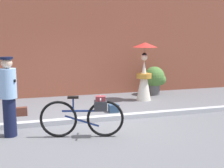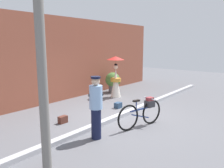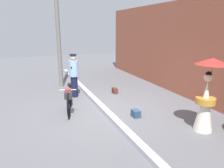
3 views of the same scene
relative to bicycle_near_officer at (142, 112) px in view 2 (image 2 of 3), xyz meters
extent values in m
plane|color=slate|center=(0.37, 1.04, -0.45)|extent=(30.00, 30.00, 0.00)
cube|color=brown|center=(0.37, 4.60, 1.35)|extent=(14.00, 0.40, 3.62)
cube|color=#B2B2B7|center=(0.37, 1.04, -0.39)|extent=(14.00, 0.20, 0.12)
torus|color=black|center=(0.39, -0.10, -0.07)|extent=(0.76, 0.24, 0.77)
torus|color=black|center=(-0.53, 0.14, -0.07)|extent=(0.76, 0.24, 0.77)
cube|color=navy|center=(-0.07, 0.02, 0.10)|extent=(0.79, 0.23, 0.04)
cube|color=navy|center=(-0.07, 0.02, -0.12)|extent=(0.69, 0.21, 0.26)
cylinder|color=navy|center=(-0.24, 0.06, 0.22)|extent=(0.03, 0.03, 0.32)
cube|color=black|center=(-0.24, 0.06, 0.38)|extent=(0.24, 0.14, 0.05)
cylinder|color=silver|center=(0.30, -0.08, 0.37)|extent=(0.15, 0.47, 0.03)
cube|color=#333338|center=(0.30, -0.08, 0.21)|extent=(0.31, 0.28, 0.20)
cube|color=maroon|center=(0.30, -0.08, 0.34)|extent=(0.23, 0.20, 0.14)
cylinder|color=#141938|center=(-1.49, 0.49, -0.05)|extent=(0.26, 0.26, 0.81)
cylinder|color=#8CB2E0|center=(-1.49, 0.49, 0.66)|extent=(0.34, 0.34, 0.61)
sphere|color=#D8B293|center=(-1.49, 0.49, 1.07)|extent=(0.22, 0.22, 0.22)
cylinder|color=black|center=(-1.49, 0.49, 1.17)|extent=(0.25, 0.25, 0.05)
cube|color=black|center=(-1.49, 0.49, 0.72)|extent=(0.32, 0.27, 0.06)
cone|color=silver|center=(2.56, 2.97, 0.20)|extent=(0.48, 0.48, 1.31)
cylinder|color=#C1842D|center=(2.56, 2.97, 0.36)|extent=(0.49, 0.49, 0.16)
sphere|color=beige|center=(2.56, 2.97, 0.97)|extent=(0.21, 0.21, 0.21)
sphere|color=black|center=(2.56, 2.97, 1.04)|extent=(0.16, 0.16, 0.16)
cylinder|color=olive|center=(2.59, 3.02, 1.09)|extent=(0.02, 0.02, 0.55)
cone|color=red|center=(2.59, 3.02, 1.37)|extent=(0.82, 0.82, 0.16)
cylinder|color=#59595B|center=(3.29, 3.75, -0.28)|extent=(0.41, 0.41, 0.36)
sphere|color=#4C7A38|center=(3.29, 3.75, 0.20)|extent=(0.75, 0.75, 0.75)
sphere|color=#4C7A38|center=(3.48, 3.64, 0.11)|extent=(0.41, 0.41, 0.41)
cube|color=#592D23|center=(-1.30, 2.10, -0.34)|extent=(0.29, 0.16, 0.23)
cube|color=#47241C|center=(-1.30, 2.05, -0.28)|extent=(0.24, 0.06, 0.08)
cube|color=navy|center=(1.14, 1.76, -0.35)|extent=(0.27, 0.21, 0.22)
cube|color=#243951|center=(1.14, 1.70, -0.29)|extent=(0.23, 0.07, 0.08)
cylinder|color=slate|center=(-3.19, 0.25, 1.95)|extent=(0.18, 0.18, 4.80)
camera|label=1|loc=(-1.08, -5.51, 1.54)|focal=45.14mm
camera|label=2|loc=(-5.56, -3.29, 1.99)|focal=35.73mm
camera|label=3|loc=(6.42, -1.16, 2.16)|focal=34.37mm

